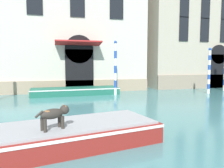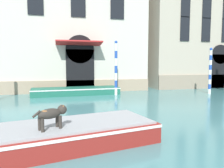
% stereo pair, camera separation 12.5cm
% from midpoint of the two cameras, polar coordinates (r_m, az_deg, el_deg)
% --- Properties ---
extents(palazzo_left, '(12.04, 7.40, 15.09)m').
position_cam_midpoint_polar(palazzo_left, '(21.59, -10.04, 19.14)').
color(palazzo_left, beige).
rests_on(palazzo_left, ground_plane).
extents(palazzo_right, '(13.74, 6.13, 14.60)m').
position_cam_midpoint_polar(palazzo_right, '(26.57, 22.87, 15.64)').
color(palazzo_right, '#B2A893').
rests_on(palazzo_right, ground_plane).
extents(boat_foreground, '(8.12, 3.51, 0.64)m').
position_cam_midpoint_polar(boat_foreground, '(6.43, -23.67, -13.44)').
color(boat_foreground, maroon).
rests_on(boat_foreground, ground_plane).
extents(dog_on_deck, '(0.87, 0.54, 0.63)m').
position_cam_midpoint_polar(dog_on_deck, '(5.98, -15.32, -7.53)').
color(dog_on_deck, '#332D28').
rests_on(dog_on_deck, boat_foreground).
extents(boat_moored_near_palazzo, '(6.60, 2.17, 0.53)m').
position_cam_midpoint_polar(boat_moored_near_palazzo, '(16.81, -9.75, -1.81)').
color(boat_moored_near_palazzo, '#1E6651').
rests_on(boat_moored_near_palazzo, ground_plane).
extents(mooring_pole_0, '(0.22, 0.22, 4.04)m').
position_cam_midpoint_polar(mooring_pole_0, '(16.32, 0.69, 4.25)').
color(mooring_pole_0, white).
rests_on(mooring_pole_0, ground_plane).
extents(mooring_pole_4, '(0.22, 0.22, 3.57)m').
position_cam_midpoint_polar(mooring_pole_4, '(18.63, 23.86, 3.21)').
color(mooring_pole_4, white).
rests_on(mooring_pole_4, ground_plane).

